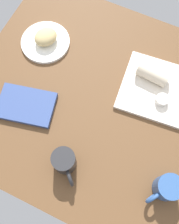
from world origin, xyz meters
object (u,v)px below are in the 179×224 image
round_plate (45,42)px  breakfast_wrap (153,74)px  book_stack (26,105)px  coffee_mug (65,162)px  square_plate (155,89)px  sauce_cup (162,100)px  scone_pastry (46,37)px  second_mug (167,188)px

round_plate → breakfast_wrap: breakfast_wrap is taller
book_stack → coffee_mug: (23.48, -13.28, 3.73)cm
book_stack → square_plate: bearing=33.2°
round_plate → sauce_cup: (52.69, -5.07, 2.23)cm
scone_pastry → coffee_mug: coffee_mug is taller
breakfast_wrap → sauce_cup: bearing=-134.4°
round_plate → breakfast_wrap: (45.79, 2.80, 3.81)cm
sauce_cup → scone_pastry: bearing=173.9°
round_plate → square_plate: (48.86, -0.70, 0.10)cm
coffee_mug → square_plate: bearing=65.7°
breakfast_wrap → book_stack: breakfast_wrap is taller
round_plate → sauce_cup: size_ratio=4.14×
sauce_cup → breakfast_wrap: (-6.90, 7.87, 1.58)cm
sauce_cup → breakfast_wrap: breakfast_wrap is taller
breakfast_wrap → coffee_mug: size_ratio=1.12×
scone_pastry → breakfast_wrap: (45.37, 2.28, 0.61)cm
sauce_cup → second_mug: (11.87, -29.69, 1.47)cm
scone_pastry → sauce_cup: (52.27, -5.58, -0.97)cm
square_plate → book_stack: (-41.87, -27.44, 0.25)cm
coffee_mug → second_mug: size_ratio=0.91×
round_plate → breakfast_wrap: 46.03cm
breakfast_wrap → scone_pastry: bearing=97.2°
sauce_cup → coffee_mug: coffee_mug is taller
scone_pastry → sauce_cup: 52.58cm
book_stack → second_mug: size_ratio=1.99×
scone_pastry → second_mug: (64.15, -35.27, 0.50)cm
scone_pastry → book_stack: 29.54cm
sauce_cup → breakfast_wrap: size_ratio=0.40×
sauce_cup → book_stack: size_ratio=0.21×
round_plate → square_plate: square_plate is taller
round_plate → scone_pastry: 3.27cm
sauce_cup → square_plate: bearing=131.3°
round_plate → sauce_cup: sauce_cup is taller
scone_pastry → book_stack: bearing=-77.1°
book_stack → second_mug: bearing=-6.6°
scone_pastry → round_plate: bearing=-129.1°
second_mug → sauce_cup: bearing=111.8°
scone_pastry → sauce_cup: scone_pastry is taller
sauce_cup → coffee_mug: (-22.23, -36.36, 1.84)cm
book_stack → round_plate: bearing=103.9°
book_stack → sauce_cup: bearing=26.8°
book_stack → breakfast_wrap: bearing=38.6°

